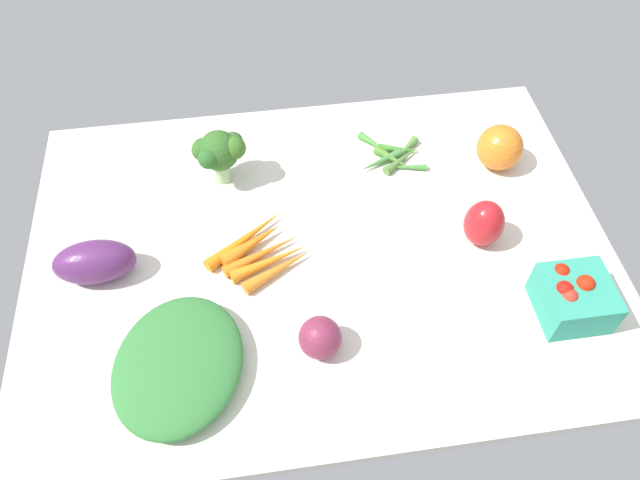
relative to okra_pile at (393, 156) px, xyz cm
name	(u,v)px	position (x,y,z in cm)	size (l,w,h in cm)	color
tablecloth	(320,250)	(-17.75, -19.87, -1.88)	(104.00, 76.00, 2.00)	silver
okra_pile	(393,156)	(0.00, 0.00, 0.00)	(13.98, 12.27, 1.98)	#57853C
red_onion_near_basket	(320,338)	(-20.57, -39.77, 2.52)	(6.80, 6.80, 6.80)	#812B48
berry_basket	(574,297)	(21.03, -38.54, 2.91)	(10.87, 10.87, 8.23)	teal
carrot_bunch	(260,251)	(-28.45, -20.31, 0.36)	(19.48, 18.09, 2.88)	orange
broccoli_head	(218,151)	(-34.19, -0.83, 6.69)	(10.18, 8.21, 11.46)	#A2C587
eggplant	(95,262)	(-56.27, -20.43, 2.87)	(13.87, 7.51, 7.51)	#5C2963
heirloom_tomato_orange	(500,148)	(19.86, -4.25, 3.57)	(8.91, 8.91, 8.91)	orange
leafy_greens_clump	(178,364)	(-42.55, -40.75, 1.58)	(24.04, 19.68, 4.92)	#357B38
bell_pepper_red	(484,223)	(10.95, -22.27, 3.76)	(7.00, 7.00, 9.29)	red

